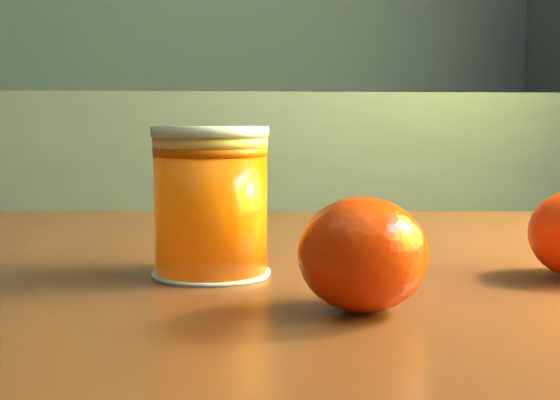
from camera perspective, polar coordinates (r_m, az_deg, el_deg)
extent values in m
cube|color=brown|center=(0.55, 11.32, -7.44)|extent=(1.09, 0.83, 0.04)
cylinder|color=#DE4D04|center=(0.53, -5.08, -0.85)|extent=(0.08, 0.08, 0.09)
cylinder|color=#F2C562|center=(0.53, -5.14, 4.27)|extent=(0.08, 0.08, 0.01)
cylinder|color=silver|center=(0.53, -5.14, 4.92)|extent=(0.08, 0.08, 0.01)
ellipsoid|color=#F83104|center=(0.44, 6.07, -3.96)|extent=(0.09, 0.09, 0.06)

